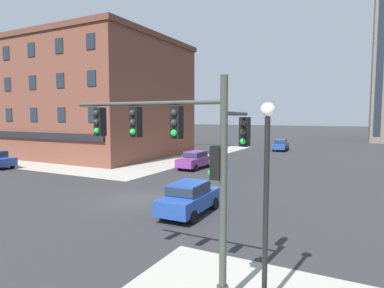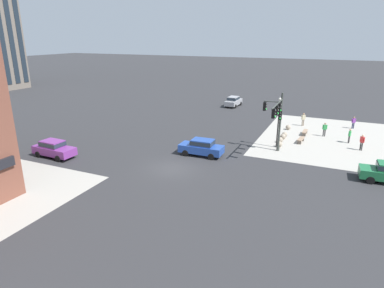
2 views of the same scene
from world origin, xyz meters
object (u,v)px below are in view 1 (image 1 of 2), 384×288
street_lamp_corner_near (266,181)px  car_cross_westbound (189,197)px  traffic_signal_main (188,155)px  car_cross_far (281,144)px  car_main_northbound_near (195,159)px

street_lamp_corner_near → car_cross_westbound: street_lamp_corner_near is taller
traffic_signal_main → street_lamp_corner_near: 2.28m
traffic_signal_main → car_cross_far: size_ratio=1.36×
street_lamp_corner_near → traffic_signal_main: bearing=-175.7°
traffic_signal_main → car_main_northbound_near: 22.37m
car_main_northbound_near → car_cross_far: same height
traffic_signal_main → street_lamp_corner_near: bearing=4.3°
street_lamp_corner_near → car_cross_westbound: size_ratio=1.22×
traffic_signal_main → car_cross_far: (-6.21, 40.14, -3.06)m
traffic_signal_main → car_cross_westbound: 8.06m
street_lamp_corner_near → car_main_northbound_near: street_lamp_corner_near is taller
car_main_northbound_near → car_cross_westbound: size_ratio=1.00×
car_cross_westbound → car_main_northbound_near: bearing=115.9°
traffic_signal_main → car_cross_westbound: bearing=117.8°
car_cross_far → car_main_northbound_near: bearing=-100.3°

